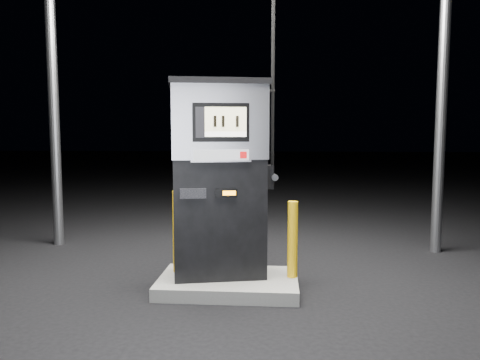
{
  "coord_description": "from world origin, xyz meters",
  "views": [
    {
      "loc": [
        0.55,
        -5.26,
        1.82
      ],
      "look_at": [
        0.14,
        0.0,
        1.29
      ],
      "focal_mm": 35.0,
      "sensor_mm": 36.0,
      "label": 1
    }
  ],
  "objects": [
    {
      "name": "bollard_right",
      "position": [
        0.74,
        0.07,
        0.59
      ],
      "size": [
        0.12,
        0.12,
        0.89
      ],
      "primitive_type": "cylinder",
      "rotation": [
        0.0,
        0.0,
        -0.05
      ],
      "color": "yellow",
      "rests_on": "pump_island"
    },
    {
      "name": "fuel_dispenser",
      "position": [
        -0.11,
        0.1,
        1.31
      ],
      "size": [
        1.31,
        0.89,
        4.7
      ],
      "rotation": [
        0.0,
        0.0,
        0.21
      ],
      "color": "black",
      "rests_on": "pump_island"
    },
    {
      "name": "ground",
      "position": [
        0.0,
        0.0,
        0.0
      ],
      "size": [
        80.0,
        80.0,
        0.0
      ],
      "primitive_type": "plane",
      "color": "black",
      "rests_on": "ground"
    },
    {
      "name": "bollard_left",
      "position": [
        -0.62,
        0.17,
        0.64
      ],
      "size": [
        0.15,
        0.15,
        0.98
      ],
      "primitive_type": "cylinder",
      "rotation": [
        0.0,
        0.0,
        -0.16
      ],
      "color": "yellow",
      "rests_on": "pump_island"
    },
    {
      "name": "pump_island",
      "position": [
        0.0,
        0.0,
        0.07
      ],
      "size": [
        1.6,
        1.0,
        0.15
      ],
      "primitive_type": "cube",
      "color": "slate",
      "rests_on": "ground"
    }
  ]
}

